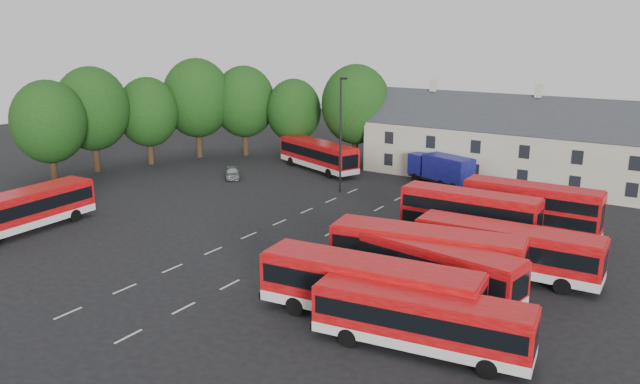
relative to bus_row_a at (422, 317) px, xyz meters
The scene contains 16 objects.
ground 19.79m from the bus_row_a, 158.74° to the left, with size 140.00×140.00×0.00m, color black.
lane_markings 18.40m from the bus_row_a, 150.04° to the left, with size 5.15×33.80×0.01m.
treeline 47.49m from the bus_row_a, 145.86° to the left, with size 29.92×32.59×12.01m.
terrace_houses 37.46m from the bus_row_a, 96.70° to the left, with size 35.70×7.13×10.06m.
bus_row_a is the anchor object (origin of this frame).
bus_row_b 4.07m from the bus_row_a, 157.80° to the left, with size 12.34×4.04×3.43m.
bus_row_c 7.24m from the bus_row_a, 109.50° to the left, with size 11.54×4.38×3.19m.
bus_row_d 8.98m from the bus_row_a, 112.27° to the left, with size 12.25×4.66×3.38m.
bus_row_e 11.97m from the bus_row_a, 87.11° to the left, with size 11.73×3.07×3.29m.
bus_dd_south 16.57m from the bus_row_a, 102.01° to the left, with size 9.97×2.44×4.07m.
bus_dd_north 20.59m from the bus_row_a, 90.42° to the left, with size 10.05×2.39×4.11m.
bus_west 33.62m from the bus_row_a, behind, with size 3.31×11.60×3.24m.
bus_north 40.44m from the bus_row_a, 130.20° to the left, with size 11.66×6.68×3.25m.
box_truck 34.21m from the bus_row_a, 110.57° to the left, with size 7.45×4.51×3.11m.
silver_car 39.14m from the bus_row_a, 144.25° to the left, with size 1.45×3.62×1.23m, color #AFB2B7.
lamppost 31.26m from the bus_row_a, 128.38° to the left, with size 0.77×0.36×11.02m.
Camera 1 is at (29.30, -33.25, 15.59)m, focal length 35.00 mm.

